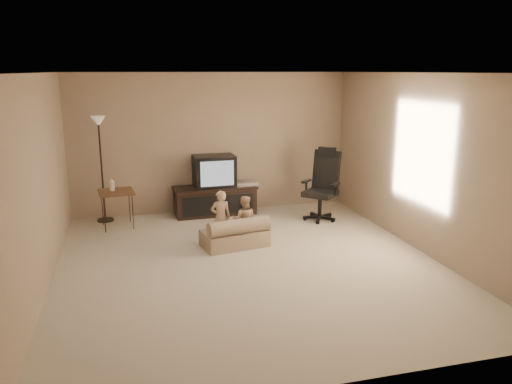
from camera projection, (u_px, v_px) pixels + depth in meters
floor at (249, 264)px, 6.69m from camera, size 5.50×5.50×0.00m
room_shell at (249, 152)px, 6.33m from camera, size 5.50×5.50×5.50m
tv_stand at (215, 190)px, 8.93m from camera, size 1.52×0.61×1.07m
office_chair at (322, 194)px, 8.62m from camera, size 0.81×0.81×1.25m
side_table at (116, 192)px, 8.13m from camera, size 0.61×0.61×0.83m
floor_lamp at (100, 146)px, 8.30m from camera, size 0.28×0.28×1.80m
child_sofa at (236, 235)px, 7.30m from camera, size 1.02×0.69×0.46m
toddler_left at (221, 217)px, 7.38m from camera, size 0.30×0.22×0.82m
toddler_right at (244, 220)px, 7.40m from camera, size 0.40×0.30×0.74m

